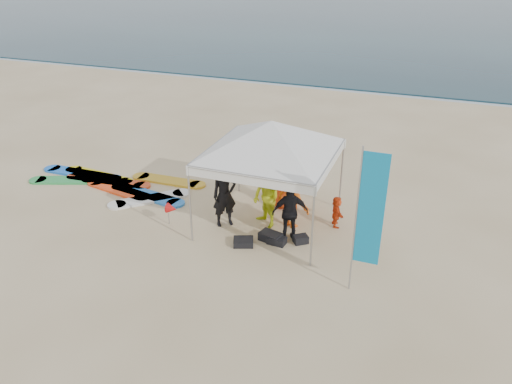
{
  "coord_description": "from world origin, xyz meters",
  "views": [
    {
      "loc": [
        4.64,
        -8.04,
        6.81
      ],
      "look_at": [
        0.6,
        2.6,
        1.2
      ],
      "focal_mm": 35.0,
      "sensor_mm": 36.0,
      "label": 1
    }
  ],
  "objects_px": {
    "person_yellow": "(266,198)",
    "person_seated": "(336,212)",
    "person_black_a": "(224,195)",
    "person_black_b": "(290,212)",
    "feather_flag": "(369,212)",
    "surfboard_spread": "(116,184)",
    "person_orange_b": "(286,179)",
    "person_orange_a": "(293,198)",
    "canopy_tent": "(271,121)",
    "marker_pennant": "(172,209)"
  },
  "relations": [
    {
      "from": "person_seated",
      "to": "marker_pennant",
      "type": "height_order",
      "value": "person_seated"
    },
    {
      "from": "person_yellow",
      "to": "person_seated",
      "type": "xyz_separation_m",
      "value": [
        1.78,
        0.63,
        -0.39
      ]
    },
    {
      "from": "person_black_b",
      "to": "feather_flag",
      "type": "xyz_separation_m",
      "value": [
        2.12,
        -1.54,
        1.2
      ]
    },
    {
      "from": "canopy_tent",
      "to": "surfboard_spread",
      "type": "relative_size",
      "value": 0.85
    },
    {
      "from": "person_yellow",
      "to": "surfboard_spread",
      "type": "bearing_deg",
      "value": -151.22
    },
    {
      "from": "canopy_tent",
      "to": "person_orange_b",
      "type": "bearing_deg",
      "value": 84.36
    },
    {
      "from": "person_orange_a",
      "to": "marker_pennant",
      "type": "height_order",
      "value": "person_orange_a"
    },
    {
      "from": "person_yellow",
      "to": "person_black_b",
      "type": "bearing_deg",
      "value": 6.62
    },
    {
      "from": "person_orange_a",
      "to": "feather_flag",
      "type": "relative_size",
      "value": 0.5
    },
    {
      "from": "canopy_tent",
      "to": "feather_flag",
      "type": "relative_size",
      "value": 1.31
    },
    {
      "from": "person_black_b",
      "to": "person_black_a",
      "type": "bearing_deg",
      "value": -30.15
    },
    {
      "from": "person_orange_a",
      "to": "person_seated",
      "type": "xyz_separation_m",
      "value": [
        1.11,
        0.4,
        -0.41
      ]
    },
    {
      "from": "person_seated",
      "to": "canopy_tent",
      "type": "xyz_separation_m",
      "value": [
        -1.71,
        -0.5,
        2.48
      ]
    },
    {
      "from": "marker_pennant",
      "to": "person_orange_a",
      "type": "bearing_deg",
      "value": 20.26
    },
    {
      "from": "person_black_b",
      "to": "marker_pennant",
      "type": "bearing_deg",
      "value": -19.05
    },
    {
      "from": "person_black_a",
      "to": "person_seated",
      "type": "bearing_deg",
      "value": -22.1
    },
    {
      "from": "person_orange_a",
      "to": "feather_flag",
      "type": "distance_m",
      "value": 3.37
    },
    {
      "from": "person_black_a",
      "to": "feather_flag",
      "type": "relative_size",
      "value": 0.53
    },
    {
      "from": "person_black_a",
      "to": "person_yellow",
      "type": "height_order",
      "value": "person_black_a"
    },
    {
      "from": "person_orange_a",
      "to": "canopy_tent",
      "type": "bearing_deg",
      "value": 35.38
    },
    {
      "from": "marker_pennant",
      "to": "person_black_b",
      "type": "bearing_deg",
      "value": 7.75
    },
    {
      "from": "canopy_tent",
      "to": "person_orange_a",
      "type": "bearing_deg",
      "value": 8.86
    },
    {
      "from": "person_orange_a",
      "to": "person_yellow",
      "type": "bearing_deg",
      "value": 45.32
    },
    {
      "from": "person_black_a",
      "to": "feather_flag",
      "type": "xyz_separation_m",
      "value": [
        3.98,
        -1.65,
        1.1
      ]
    },
    {
      "from": "person_orange_a",
      "to": "surfboard_spread",
      "type": "bearing_deg",
      "value": 21.98
    },
    {
      "from": "person_black_a",
      "to": "person_black_b",
      "type": "bearing_deg",
      "value": -44.57
    },
    {
      "from": "feather_flag",
      "to": "surfboard_spread",
      "type": "height_order",
      "value": "feather_flag"
    },
    {
      "from": "person_seated",
      "to": "feather_flag",
      "type": "relative_size",
      "value": 0.26
    },
    {
      "from": "person_black_a",
      "to": "canopy_tent",
      "type": "bearing_deg",
      "value": -17.78
    },
    {
      "from": "feather_flag",
      "to": "surfboard_spread",
      "type": "bearing_deg",
      "value": 161.85
    },
    {
      "from": "person_orange_b",
      "to": "marker_pennant",
      "type": "height_order",
      "value": "person_orange_b"
    },
    {
      "from": "person_orange_b",
      "to": "surfboard_spread",
      "type": "bearing_deg",
      "value": -0.77
    },
    {
      "from": "person_orange_a",
      "to": "marker_pennant",
      "type": "xyz_separation_m",
      "value": [
        -3.04,
        -1.12,
        -0.35
      ]
    },
    {
      "from": "person_seated",
      "to": "feather_flag",
      "type": "xyz_separation_m",
      "value": [
        1.15,
        -2.63,
        1.55
      ]
    },
    {
      "from": "person_black_a",
      "to": "person_orange_a",
      "type": "xyz_separation_m",
      "value": [
        1.72,
        0.58,
        -0.05
      ]
    },
    {
      "from": "person_orange_a",
      "to": "person_orange_b",
      "type": "relative_size",
      "value": 0.93
    },
    {
      "from": "person_orange_b",
      "to": "person_seated",
      "type": "relative_size",
      "value": 2.08
    },
    {
      "from": "person_seated",
      "to": "canopy_tent",
      "type": "bearing_deg",
      "value": 85.28
    },
    {
      "from": "person_black_a",
      "to": "marker_pennant",
      "type": "relative_size",
      "value": 2.79
    },
    {
      "from": "canopy_tent",
      "to": "feather_flag",
      "type": "bearing_deg",
      "value": -36.73
    },
    {
      "from": "person_orange_b",
      "to": "feather_flag",
      "type": "distance_m",
      "value": 4.34
    },
    {
      "from": "person_yellow",
      "to": "feather_flag",
      "type": "relative_size",
      "value": 0.49
    },
    {
      "from": "person_yellow",
      "to": "person_orange_b",
      "type": "relative_size",
      "value": 0.92
    },
    {
      "from": "marker_pennant",
      "to": "person_seated",
      "type": "bearing_deg",
      "value": 20.16
    },
    {
      "from": "person_black_a",
      "to": "person_black_b",
      "type": "distance_m",
      "value": 1.87
    },
    {
      "from": "canopy_tent",
      "to": "surfboard_spread",
      "type": "distance_m",
      "value": 6.13
    },
    {
      "from": "person_yellow",
      "to": "feather_flag",
      "type": "xyz_separation_m",
      "value": [
        2.93,
        -2.0,
        1.15
      ]
    },
    {
      "from": "person_seated",
      "to": "person_black_b",
      "type": "bearing_deg",
      "value": 117.47
    },
    {
      "from": "person_orange_b",
      "to": "surfboard_spread",
      "type": "distance_m",
      "value": 5.58
    },
    {
      "from": "person_yellow",
      "to": "marker_pennant",
      "type": "relative_size",
      "value": 2.6
    }
  ]
}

